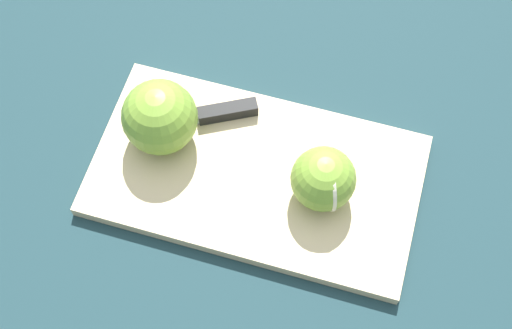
% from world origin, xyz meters
% --- Properties ---
extents(ground_plane, '(4.00, 4.00, 0.00)m').
position_xyz_m(ground_plane, '(0.00, 0.00, 0.00)').
color(ground_plane, '#193338').
extents(cutting_board, '(0.39, 0.23, 0.02)m').
position_xyz_m(cutting_board, '(0.00, 0.00, 0.01)').
color(cutting_board, '#D1B789').
rests_on(cutting_board, ground_plane).
extents(apple_half_left, '(0.07, 0.07, 0.07)m').
position_xyz_m(apple_half_left, '(-0.08, 0.00, 0.05)').
color(apple_half_left, olive).
rests_on(apple_half_left, cutting_board).
extents(apple_half_right, '(0.09, 0.09, 0.09)m').
position_xyz_m(apple_half_right, '(0.12, -0.01, 0.06)').
color(apple_half_right, olive).
rests_on(apple_half_right, cutting_board).
extents(knife, '(0.14, 0.09, 0.02)m').
position_xyz_m(knife, '(0.07, -0.06, 0.02)').
color(knife, silver).
rests_on(knife, cutting_board).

